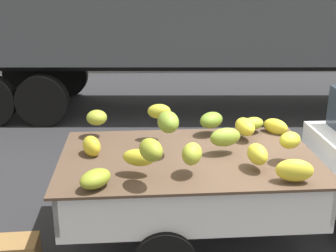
% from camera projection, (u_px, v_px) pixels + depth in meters
% --- Properties ---
extents(ground, '(220.00, 220.00, 0.00)m').
position_uv_depth(ground, '(278.00, 231.00, 5.66)').
color(ground, '#28282B').
extents(curb_strip, '(80.00, 0.80, 0.16)m').
position_uv_depth(curb_strip, '(202.00, 68.00, 14.88)').
color(curb_strip, gray).
rests_on(curb_strip, ground).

